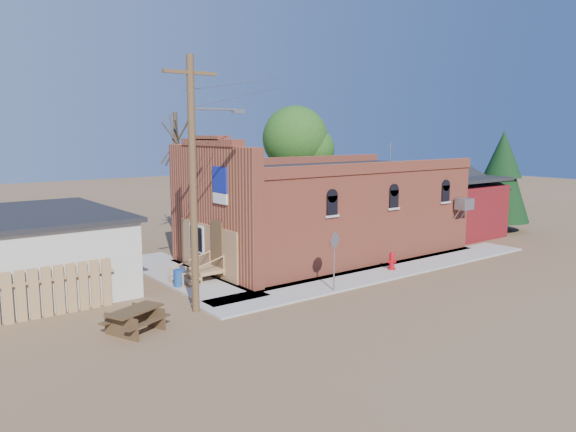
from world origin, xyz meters
TOP-DOWN VIEW (x-y plane):
  - ground at (0.00, 0.00)m, footprint 120.00×120.00m
  - sidewalk_south at (1.50, 0.90)m, footprint 19.00×2.20m
  - sidewalk_west at (-6.30, 6.00)m, footprint 2.60×10.00m
  - brick_bar at (1.64, 5.49)m, footprint 16.40×7.97m
  - red_shed at (11.50, 5.50)m, footprint 5.40×6.40m
  - wood_fence at (-12.80, 3.80)m, footprint 5.20×0.10m
  - utility_pole at (-8.14, 1.20)m, footprint 3.12×0.26m
  - tree_bare_near at (-3.00, 13.00)m, footprint 2.80×2.80m
  - tree_leafy at (6.00, 13.50)m, footprint 4.40×4.40m
  - evergreen_tree at (15.50, 4.00)m, footprint 3.60×3.60m
  - fire_hydrant at (1.85, 0.94)m, footprint 0.48×0.47m
  - stop_sign at (-2.62, 0.00)m, footprint 0.63×0.24m
  - trash_barrel at (-7.30, 4.34)m, footprint 0.53×0.53m
  - picnic_table at (-10.77, 0.50)m, footprint 2.23×1.98m

SIDE VIEW (x-z plane):
  - ground at x=0.00m, z-range 0.00..0.00m
  - sidewalk_south at x=1.50m, z-range 0.00..0.08m
  - sidewalk_west at x=-6.30m, z-range 0.00..0.08m
  - trash_barrel at x=-7.30m, z-range 0.08..0.78m
  - fire_hydrant at x=1.85m, z-range 0.07..0.90m
  - picnic_table at x=-10.77m, z-range 0.12..0.89m
  - wood_fence at x=-12.80m, z-range 0.00..1.80m
  - stop_sign at x=-2.62m, z-range 0.72..3.12m
  - red_shed at x=11.50m, z-range 0.12..4.42m
  - brick_bar at x=1.64m, z-range -0.81..5.49m
  - evergreen_tree at x=15.50m, z-range 0.46..6.96m
  - utility_pole at x=-8.14m, z-range 0.27..9.27m
  - tree_leafy at x=6.00m, z-range 1.86..10.01m
  - tree_bare_near at x=-3.00m, z-range 2.14..9.79m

